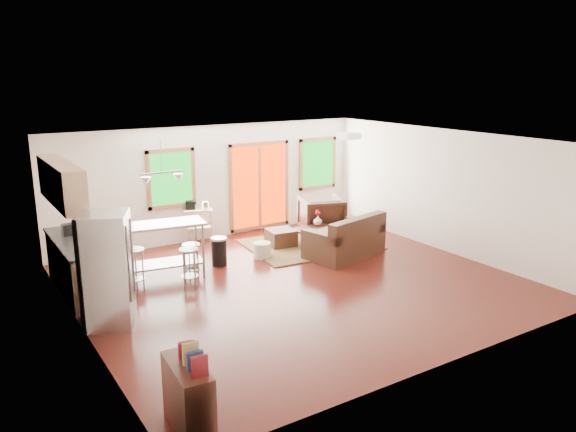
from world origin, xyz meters
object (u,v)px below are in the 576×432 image
coffee_table (313,230)px  island (159,241)px  rug (310,244)px  ottoman (281,238)px  kitchen_cart (197,214)px  armchair (321,214)px  refrigerator (107,270)px  loveseat (346,240)px

coffee_table → island: 3.66m
rug → ottoman: ottoman is taller
rug → island: island is taller
coffee_table → kitchen_cart: (-2.12, 1.48, 0.34)m
armchair → ottoman: 1.39m
ottoman → kitchen_cart: bearing=138.5°
ottoman → rug: bearing=-26.2°
ottoman → kitchen_cart: kitchen_cart is taller
island → kitchen_cart: bearing=49.2°
ottoman → refrigerator: bearing=-154.8°
ottoman → island: (-2.94, -0.49, 0.54)m
rug → refrigerator: 5.24m
rug → refrigerator: (-4.87, -1.73, 0.86)m
coffee_table → refrigerator: (-4.98, -1.79, 0.56)m
island → rug: bearing=3.4°
rug → ottoman: 0.67m
loveseat → ottoman: bearing=107.4°
loveseat → coffee_table: loveseat is taller
rug → coffee_table: bearing=27.8°
coffee_table → ottoman: 0.74m
loveseat → kitchen_cart: bearing=117.4°
ottoman → island: island is taller
ottoman → kitchen_cart: size_ratio=0.58×
loveseat → island: 3.82m
rug → kitchen_cart: 2.61m
ottoman → loveseat: bearing=-59.6°
loveseat → coffee_table: size_ratio=1.78×
ottoman → armchair: bearing=13.2°
loveseat → armchair: 1.72m
loveseat → ottoman: (-0.77, 1.32, -0.16)m
refrigerator → kitchen_cart: size_ratio=1.80×
armchair → kitchen_cart: armchair is taller
rug → island: (-3.52, -0.21, 0.71)m
armchair → refrigerator: size_ratio=0.56×
loveseat → refrigerator: (-5.06, -0.70, 0.53)m
rug → coffee_table: (0.11, 0.06, 0.31)m
rug → ottoman: size_ratio=4.78×
ottoman → island: bearing=-170.5°
rug → armchair: 1.06m
armchair → kitchen_cart: size_ratio=1.01×
refrigerator → loveseat: bearing=32.5°
ottoman → island: 3.03m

